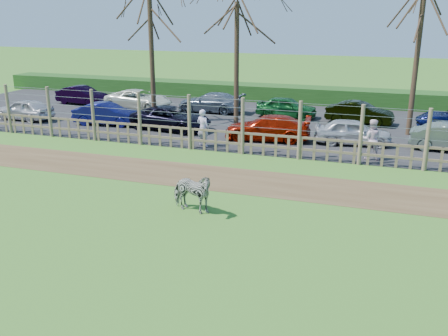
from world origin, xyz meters
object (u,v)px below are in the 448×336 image
(car_7, at_px, (82,95))
(visitor_b, at_px, (371,139))
(tree_left, at_px, (150,19))
(tree_right, at_px, (420,28))
(tree_mid, at_px, (237,34))
(car_2, at_px, (171,118))
(visitor_a, at_px, (203,128))
(car_0, at_px, (24,109))
(car_3, at_px, (267,128))
(car_10, at_px, (287,107))
(car_8, at_px, (139,99))
(car_4, at_px, (353,132))
(car_11, at_px, (360,113))
(car_9, at_px, (211,102))
(car_1, at_px, (107,114))
(zebra, at_px, (192,192))

(car_7, bearing_deg, visitor_b, -104.17)
(tree_left, bearing_deg, tree_right, 6.34)
(tree_mid, xyz_separation_m, car_2, (-2.87, -2.29, -4.23))
(visitor_a, xyz_separation_m, car_0, (-11.82, 2.19, -0.26))
(visitor_a, relative_size, car_3, 0.42)
(tree_mid, height_order, car_10, tree_mid)
(car_7, height_order, car_8, same)
(car_0, height_order, car_4, same)
(tree_left, bearing_deg, car_3, -14.92)
(visitor_b, relative_size, car_11, 0.47)
(car_0, xyz_separation_m, car_7, (0.35, 5.27, 0.00))
(car_11, bearing_deg, car_3, 149.99)
(car_0, bearing_deg, car_9, 124.37)
(car_0, distance_m, car_9, 10.89)
(tree_left, bearing_deg, car_8, 129.28)
(car_11, bearing_deg, car_1, 117.07)
(car_0, relative_size, car_3, 0.85)
(tree_mid, xyz_separation_m, car_3, (2.48, -2.86, -4.23))
(car_0, distance_m, car_4, 18.36)
(zebra, relative_size, car_9, 0.38)
(car_10, bearing_deg, car_7, 92.39)
(car_8, bearing_deg, car_3, -114.17)
(car_0, xyz_separation_m, car_2, (9.02, 0.44, 0.00))
(tree_mid, height_order, car_11, tree_mid)
(car_4, bearing_deg, car_9, 52.81)
(tree_right, height_order, car_1, tree_right)
(car_11, bearing_deg, car_10, 92.21)
(tree_mid, bearing_deg, car_7, 167.62)
(car_3, relative_size, car_8, 0.96)
(car_3, bearing_deg, car_7, -117.49)
(tree_mid, relative_size, car_2, 1.58)
(tree_right, xyz_separation_m, zebra, (-6.60, -12.88, -4.58))
(car_8, bearing_deg, car_2, -132.70)
(car_1, bearing_deg, car_4, -96.09)
(car_1, bearing_deg, car_8, 0.68)
(zebra, bearing_deg, car_3, 11.55)
(zebra, distance_m, car_11, 15.29)
(car_1, height_order, car_9, same)
(tree_right, bearing_deg, tree_mid, -176.82)
(zebra, distance_m, car_7, 20.42)
(car_1, height_order, car_8, same)
(tree_right, relative_size, visitor_a, 4.26)
(tree_left, relative_size, car_11, 2.16)
(car_2, distance_m, car_10, 7.17)
(tree_mid, distance_m, tree_right, 9.02)
(car_4, bearing_deg, tree_mid, 62.72)
(tree_mid, height_order, zebra, tree_mid)
(car_4, bearing_deg, car_11, -6.81)
(visitor_b, distance_m, car_10, 9.02)
(tree_mid, distance_m, car_2, 5.60)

